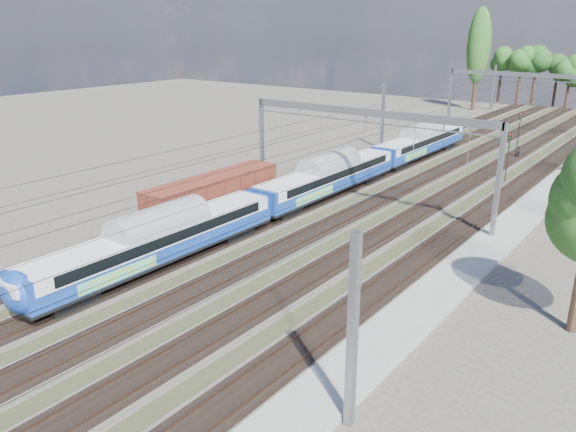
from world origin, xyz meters
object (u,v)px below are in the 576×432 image
Objects in this scene: emu_train at (327,173)px; freight_boxcar at (214,194)px; worker at (519,152)px; signal_far at (508,151)px; signal_near at (519,129)px.

freight_boxcar is (-4.50, -10.46, -0.36)m from emu_train.
emu_train is at bearing 144.05° from worker.
worker is (9.59, 28.68, -1.72)m from emu_train.
freight_boxcar is at bearing -129.31° from signal_far.
signal_near is at bearing 26.86° from worker.
signal_far is at bearing 54.84° from emu_train.
signal_near is (-0.48, 0.49, 2.70)m from worker.
freight_boxcar is at bearing -133.94° from signal_near.
worker is 0.29× the size of signal_near.
signal_far reaches higher than worker.
freight_boxcar is 2.48× the size of signal_near.
signal_near is at bearing 92.92° from signal_far.
freight_boxcar is 41.62m from worker.
freight_boxcar is at bearing 142.74° from worker.
freight_boxcar is 41.93m from signal_near.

